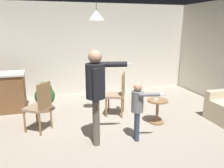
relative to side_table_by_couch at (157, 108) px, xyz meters
name	(u,v)px	position (x,y,z in m)	size (l,w,h in m)	color
ground	(123,137)	(-0.91, -0.42, -0.33)	(7.68, 7.68, 0.00)	#9E9384
wall_back	(89,49)	(-0.91, 2.78, 1.02)	(6.40, 0.10, 2.70)	silver
side_table_by_couch	(157,108)	(0.00, 0.00, 0.00)	(0.44, 0.44, 0.52)	olive
person_adult	(96,87)	(-1.43, -0.48, 0.71)	(0.85, 0.47, 1.66)	#60564C
person_child	(138,105)	(-0.70, -0.58, 0.34)	(0.53, 0.39, 1.08)	#384260
dining_chair_by_counter	(118,93)	(-0.66, 0.69, 0.22)	(0.56, 0.56, 1.00)	olive
dining_chair_near_wall	(40,105)	(-2.39, 0.29, 0.22)	(0.59, 0.59, 1.00)	olive
potted_plant_corner	(45,95)	(-2.29, 1.42, 0.08)	(0.48, 0.48, 0.74)	brown
spare_remote_on_table	(156,99)	(-0.05, 0.00, 0.21)	(0.04, 0.13, 0.04)	white
ceiling_light_pendant	(96,15)	(-1.18, 0.56, 1.92)	(0.32, 0.32, 0.55)	silver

